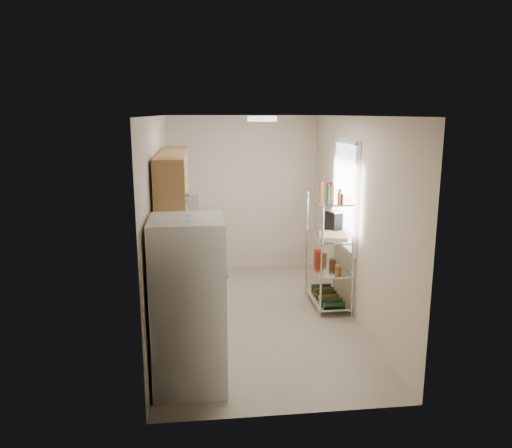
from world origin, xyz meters
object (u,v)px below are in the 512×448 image
at_px(frying_pan_large, 180,238).
at_px(espresso_machine, 335,221).
at_px(refrigerator, 189,304).
at_px(rice_cooker, 182,244).
at_px(cutting_board, 333,235).

bearing_deg(frying_pan_large, espresso_machine, 9.72).
distance_m(refrigerator, rice_cooker, 1.65).
relative_size(refrigerator, cutting_board, 3.60).
bearing_deg(cutting_board, rice_cooker, -174.90).
xyz_separation_m(refrigerator, espresso_machine, (2.01, 2.11, 0.31)).
xyz_separation_m(rice_cooker, espresso_machine, (2.11, 0.48, 0.14)).
relative_size(rice_cooker, espresso_machine, 0.98).
bearing_deg(espresso_machine, rice_cooker, 175.63).
distance_m(rice_cooker, frying_pan_large, 0.71).
relative_size(cutting_board, espresso_machine, 1.61).
height_order(refrigerator, cutting_board, refrigerator).
xyz_separation_m(refrigerator, frying_pan_large, (-0.16, 2.34, 0.08)).
bearing_deg(rice_cooker, refrigerator, -86.32).
relative_size(rice_cooker, cutting_board, 0.61).
distance_m(rice_cooker, espresso_machine, 2.17).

